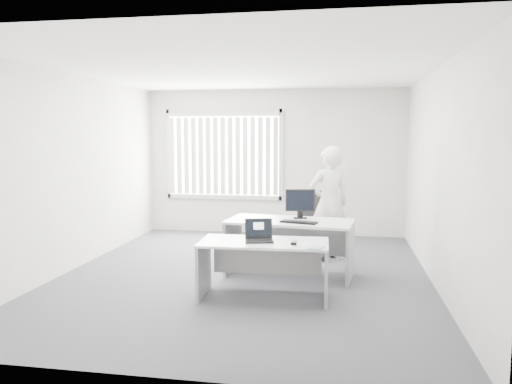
% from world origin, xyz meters
% --- Properties ---
extents(ground, '(6.00, 6.00, 0.00)m').
position_xyz_m(ground, '(0.00, 0.00, 0.00)').
color(ground, '#575860').
rests_on(ground, ground).
extents(wall_back, '(5.00, 0.02, 2.80)m').
position_xyz_m(wall_back, '(0.00, 3.00, 1.40)').
color(wall_back, silver).
rests_on(wall_back, ground).
extents(wall_front, '(5.00, 0.02, 2.80)m').
position_xyz_m(wall_front, '(0.00, -3.00, 1.40)').
color(wall_front, silver).
rests_on(wall_front, ground).
extents(wall_left, '(0.02, 6.00, 2.80)m').
position_xyz_m(wall_left, '(-2.50, 0.00, 1.40)').
color(wall_left, silver).
rests_on(wall_left, ground).
extents(wall_right, '(0.02, 6.00, 2.80)m').
position_xyz_m(wall_right, '(2.50, 0.00, 1.40)').
color(wall_right, silver).
rests_on(wall_right, ground).
extents(ceiling, '(5.00, 6.00, 0.02)m').
position_xyz_m(ceiling, '(0.00, 0.00, 2.80)').
color(ceiling, white).
rests_on(ceiling, wall_back).
extents(window, '(2.32, 0.06, 1.76)m').
position_xyz_m(window, '(-1.00, 2.96, 1.55)').
color(window, '#B9B9B4').
rests_on(window, wall_back).
extents(blinds, '(2.20, 0.10, 1.50)m').
position_xyz_m(blinds, '(-1.00, 2.90, 1.52)').
color(blinds, silver).
rests_on(blinds, wall_back).
extents(desk_near, '(1.53, 0.76, 0.69)m').
position_xyz_m(desk_near, '(0.41, -0.91, 0.50)').
color(desk_near, silver).
rests_on(desk_near, ground).
extents(desk_far, '(1.78, 0.99, 0.77)m').
position_xyz_m(desk_far, '(0.61, 0.10, 0.56)').
color(desk_far, silver).
rests_on(desk_far, ground).
extents(office_chair, '(0.68, 0.68, 1.05)m').
position_xyz_m(office_chair, '(0.92, 1.23, 0.33)').
color(office_chair, black).
rests_on(office_chair, ground).
extents(person, '(0.76, 0.65, 1.76)m').
position_xyz_m(person, '(1.12, 1.08, 0.88)').
color(person, silver).
rests_on(person, ground).
extents(laptop, '(0.38, 0.36, 0.25)m').
position_xyz_m(laptop, '(0.36, -0.94, 0.81)').
color(laptop, black).
rests_on(laptop, desk_near).
extents(paper_sheet, '(0.28, 0.20, 0.00)m').
position_xyz_m(paper_sheet, '(0.83, -0.95, 0.69)').
color(paper_sheet, silver).
rests_on(paper_sheet, desk_near).
extents(mouse, '(0.06, 0.10, 0.04)m').
position_xyz_m(mouse, '(0.78, -1.02, 0.71)').
color(mouse, '#B9B9BB').
rests_on(mouse, paper_sheet).
extents(booklet, '(0.19, 0.22, 0.01)m').
position_xyz_m(booklet, '(1.04, -1.16, 0.69)').
color(booklet, white).
rests_on(booklet, desk_near).
extents(keyboard, '(0.51, 0.28, 0.02)m').
position_xyz_m(keyboard, '(0.75, -0.09, 0.78)').
color(keyboard, black).
rests_on(keyboard, desk_far).
extents(monitor, '(0.43, 0.20, 0.41)m').
position_xyz_m(monitor, '(0.74, 0.28, 0.98)').
color(monitor, black).
rests_on(monitor, desk_far).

